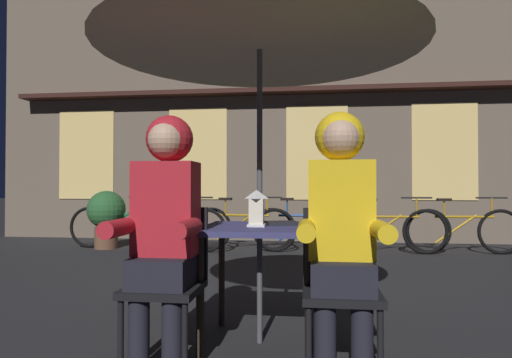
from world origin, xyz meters
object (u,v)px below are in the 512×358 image
at_px(book, 282,223).
at_px(chair_left, 168,275).
at_px(bicycle_nearest, 119,227).
at_px(bicycle_fifth, 389,230).
at_px(bicycle_fourth, 306,229).
at_px(bicycle_second, 176,228).
at_px(potted_plant, 106,214).
at_px(patio_umbrella, 260,21).
at_px(bicycle_furthest, 464,230).
at_px(chair_right, 340,280).
at_px(bicycle_third, 243,228).
at_px(lantern, 257,207).
at_px(cafe_table, 260,242).
at_px(person_left_hooded, 165,213).
at_px(person_right_hooded, 341,214).

bearing_deg(book, chair_left, -161.57).
relative_size(bicycle_nearest, bicycle_fifth, 1.00).
relative_size(bicycle_nearest, bicycle_fourth, 1.00).
height_order(bicycle_second, potted_plant, potted_plant).
bearing_deg(bicycle_nearest, bicycle_fifth, -0.61).
height_order(patio_umbrella, bicycle_furthest, patio_umbrella).
relative_size(chair_left, chair_right, 1.00).
relative_size(chair_right, bicycle_third, 0.52).
height_order(lantern, bicycle_fourth, lantern).
bearing_deg(bicycle_furthest, patio_umbrella, -123.26).
bearing_deg(bicycle_fifth, chair_right, -103.57).
distance_m(cafe_table, patio_umbrella, 1.42).
xyz_separation_m(patio_umbrella, potted_plant, (-2.91, 3.82, -1.51)).
bearing_deg(person_left_hooded, chair_right, 3.39).
height_order(lantern, bicycle_nearest, lantern).
distance_m(cafe_table, bicycle_second, 4.11).
bearing_deg(bicycle_fifth, bicycle_second, -178.51).
bearing_deg(lantern, bicycle_fourth, 85.97).
distance_m(cafe_table, bicycle_third, 3.93).
bearing_deg(person_left_hooded, bicycle_fourth, 80.26).
height_order(cafe_table, bicycle_nearest, bicycle_nearest).
distance_m(patio_umbrella, bicycle_fifth, 4.43).
distance_m(cafe_table, person_right_hooded, 0.67).
xyz_separation_m(bicycle_nearest, bicycle_fourth, (2.97, 0.04, 0.00)).
bearing_deg(bicycle_furthest, person_left_hooded, -125.07).
distance_m(chair_right, bicycle_fourth, 4.27).
height_order(chair_left, bicycle_fifth, chair_left).
bearing_deg(potted_plant, bicycle_fifth, -0.23).
relative_size(chair_left, bicycle_nearest, 0.52).
bearing_deg(bicycle_fifth, lantern, -111.38).
bearing_deg(chair_right, bicycle_fifth, 76.43).
relative_size(lantern, potted_plant, 0.25).
xyz_separation_m(bicycle_second, bicycle_fourth, (1.99, 0.17, 0.00)).
relative_size(chair_right, book, 4.35).
bearing_deg(person_right_hooded, cafe_table, 138.43).
distance_m(person_right_hooded, bicycle_nearest, 5.36).
distance_m(chair_right, person_right_hooded, 0.36).
bearing_deg(chair_left, bicycle_second, 106.95).
relative_size(bicycle_third, bicycle_fifth, 0.99).
xyz_separation_m(cafe_table, person_left_hooded, (-0.48, -0.43, 0.21)).
distance_m(chair_left, book, 0.81).
relative_size(bicycle_fifth, book, 8.40).
relative_size(lantern, chair_left, 0.27).
relative_size(chair_left, book, 4.35).
relative_size(cafe_table, bicycle_third, 0.44).
bearing_deg(bicycle_furthest, bicycle_nearest, -179.18).
xyz_separation_m(cafe_table, chair_right, (0.48, -0.37, -0.15)).
bearing_deg(chair_right, bicycle_fourth, 92.95).
height_order(cafe_table, chair_left, chair_left).
distance_m(chair_right, person_left_hooded, 1.03).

